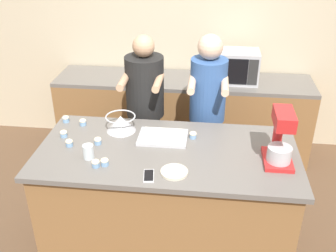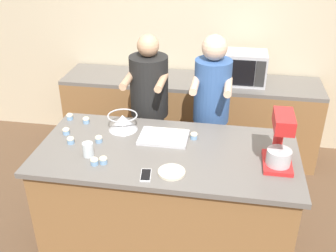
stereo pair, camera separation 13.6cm
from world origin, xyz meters
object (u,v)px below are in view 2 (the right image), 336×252
person_left (150,115)px  cupcake_5 (66,131)px  cupcake_0 (94,161)px  cupcake_4 (103,160)px  cupcake_6 (71,140)px  drinking_glass (88,149)px  stand_mixer (280,143)px  baking_tray (164,137)px  small_plate (172,172)px  cupcake_2 (70,116)px  microwave_oven (243,68)px  cupcake_7 (194,135)px  cupcake_1 (86,120)px  cupcake_3 (99,139)px  person_right (211,117)px  mixing_bowl (123,122)px  cell_phone (146,175)px

person_left → cupcake_5: bearing=-131.3°
cupcake_0 → cupcake_4: (0.06, 0.03, 0.00)m
cupcake_4 → cupcake_6: 0.40m
drinking_glass → cupcake_6: drinking_glass is taller
stand_mixer → baking_tray: (-0.86, 0.23, -0.16)m
baking_tray → small_plate: baking_tray is taller
small_plate → cupcake_4: (-0.50, 0.04, 0.02)m
baking_tray → drinking_glass: 0.60m
cupcake_6 → cupcake_5: bearing=124.7°
cupcake_2 → cupcake_5: 0.26m
microwave_oven → cupcake_6: size_ratio=8.31×
small_plate → cupcake_5: bearing=156.8°
baking_tray → cupcake_7: bearing=9.4°
baking_tray → cupcake_2: bearing=167.5°
cupcake_1 → cupcake_3: size_ratio=1.00×
microwave_oven → cupcake_1: (-1.30, -1.20, -0.12)m
person_right → cupcake_5: (-1.12, -0.63, 0.10)m
baking_tray → cupcake_5: cupcake_5 is taller
person_right → stand_mixer: size_ratio=4.00×
person_right → drinking_glass: (-0.83, -0.91, 0.12)m
person_left → drinking_glass: 0.95m
mixing_bowl → cupcake_2: bearing=169.5°
person_left → cupcake_6: (-0.46, -0.76, 0.12)m
mixing_bowl → cell_phone: (0.33, -0.61, -0.07)m
cupcake_2 → cupcake_3: (0.37, -0.33, 0.00)m
person_right → cupcake_0: size_ratio=27.90×
stand_mixer → mixing_bowl: size_ratio=1.64×
cupcake_1 → cupcake_7: (0.93, -0.11, 0.00)m
cupcake_2 → cupcake_4: same height
cupcake_7 → person_left: bearing=131.6°
mixing_bowl → cell_phone: 0.70m
cupcake_0 → cupcake_3: same height
person_left → cupcake_1: size_ratio=27.47×
baking_tray → cupcake_3: 0.51m
drinking_glass → baking_tray: bearing=34.0°
cupcake_0 → cupcake_2: (-0.44, 0.63, 0.00)m
cupcake_1 → cupcake_5: (-0.09, -0.21, 0.00)m
person_right → cell_phone: bearing=-108.6°
stand_mixer → cupcake_4: (-1.22, -0.19, -0.15)m
person_left → cupcake_0: (-0.18, -1.01, 0.12)m
mixing_bowl → cupcake_2: mixing_bowl is taller
baking_tray → cell_phone: baking_tray is taller
person_left → cupcake_5: person_left is taller
cell_phone → cupcake_0: bearing=169.3°
stand_mixer → small_plate: 0.77m
mixing_bowl → cupcake_1: (-0.34, 0.05, -0.04)m
person_right → mixing_bowl: 0.85m
person_right → small_plate: person_right is taller
stand_mixer → cupcake_4: bearing=-171.1°
cupcake_0 → person_left: bearing=79.8°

